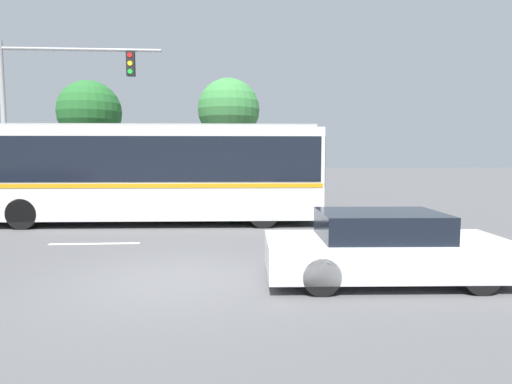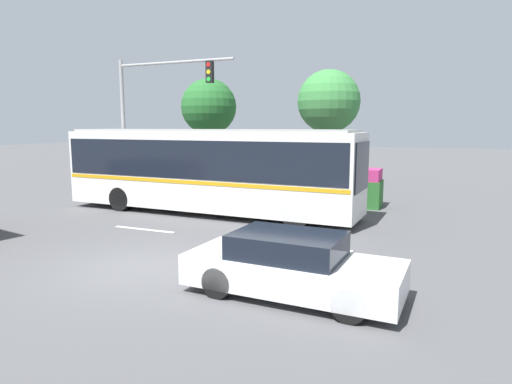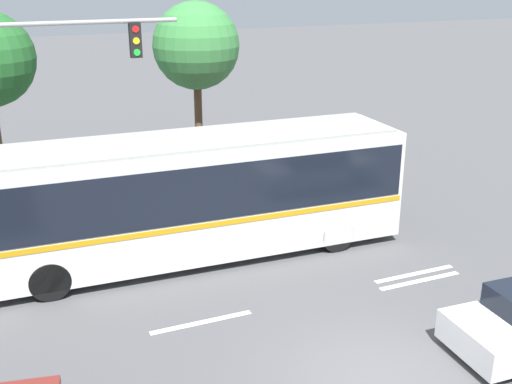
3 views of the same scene
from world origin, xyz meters
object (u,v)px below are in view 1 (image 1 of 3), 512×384
at_px(city_bus, 142,168).
at_px(traffic_light_pole, 44,100).
at_px(street_tree_left, 90,112).
at_px(street_tree_centre, 229,110).
at_px(sedan_foreground, 384,248).

height_order(city_bus, traffic_light_pole, traffic_light_pole).
xyz_separation_m(street_tree_left, street_tree_centre, (7.41, -0.31, 0.14)).
distance_m(city_bus, street_tree_centre, 8.83).
bearing_deg(sedan_foreground, street_tree_centre, 103.65).
height_order(traffic_light_pole, street_tree_left, traffic_light_pole).
bearing_deg(street_tree_left, street_tree_centre, -2.40).
height_order(city_bus, sedan_foreground, city_bus).
xyz_separation_m(traffic_light_pole, street_tree_left, (-0.55, 6.64, 0.23)).
relative_size(street_tree_left, street_tree_centre, 0.98).
bearing_deg(traffic_light_pole, street_tree_centre, 42.68).
distance_m(street_tree_left, street_tree_centre, 7.42).
xyz_separation_m(city_bus, street_tree_centre, (2.99, 7.80, 2.87)).
relative_size(traffic_light_pole, street_tree_centre, 1.02).
relative_size(sedan_foreground, street_tree_left, 0.72).
bearing_deg(street_tree_centre, sedan_foreground, -78.71).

